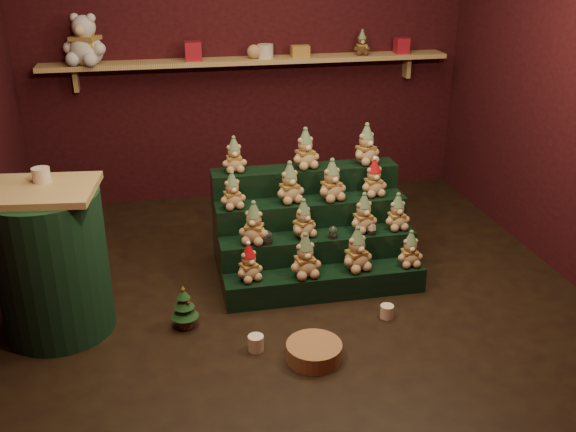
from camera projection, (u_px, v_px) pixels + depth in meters
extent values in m
plane|color=black|center=(294.00, 294.00, 4.49)|extent=(4.00, 4.00, 0.00)
cube|color=black|center=(247.00, 46.00, 5.77)|extent=(4.00, 0.10, 2.80)
cube|color=black|center=(427.00, 235.00, 2.09)|extent=(4.00, 0.10, 2.80)
cube|color=tan|center=(250.00, 61.00, 5.65)|extent=(3.60, 0.26, 0.04)
cube|color=tan|center=(76.00, 80.00, 5.49)|extent=(0.04, 0.12, 0.20)
cube|color=tan|center=(407.00, 67.00, 6.04)|extent=(0.04, 0.12, 0.20)
cube|color=black|center=(325.00, 284.00, 4.44)|extent=(1.40, 0.22, 0.18)
cube|color=black|center=(318.00, 258.00, 4.61)|extent=(1.40, 0.22, 0.36)
cube|color=black|center=(311.00, 234.00, 4.77)|extent=(1.40, 0.22, 0.54)
cube|color=black|center=(304.00, 211.00, 4.93)|extent=(1.40, 0.22, 0.72)
cylinder|color=black|center=(267.00, 242.00, 4.41)|extent=(0.07, 0.07, 0.03)
sphere|color=white|center=(267.00, 236.00, 4.39)|extent=(0.07, 0.07, 0.07)
cylinder|color=black|center=(333.00, 236.00, 4.49)|extent=(0.06, 0.06, 0.02)
sphere|color=white|center=(333.00, 231.00, 4.48)|extent=(0.06, 0.06, 0.06)
cylinder|color=black|center=(371.00, 233.00, 4.54)|extent=(0.06, 0.06, 0.02)
sphere|color=white|center=(372.00, 227.00, 4.53)|extent=(0.06, 0.06, 0.06)
cube|color=tan|center=(40.00, 191.00, 3.73)|extent=(0.68, 0.59, 0.04)
cylinder|color=black|center=(52.00, 264.00, 3.92)|extent=(0.67, 0.67, 0.92)
cylinder|color=beige|center=(41.00, 175.00, 3.80)|extent=(0.11, 0.11, 0.08)
cylinder|color=#4B301A|center=(185.00, 324.00, 4.11)|extent=(0.09, 0.09, 0.04)
cone|color=#143918|center=(184.00, 310.00, 4.07)|extent=(0.18, 0.18, 0.09)
cone|color=#143918|center=(184.00, 302.00, 4.04)|extent=(0.13, 0.13, 0.08)
cone|color=#143918|center=(183.00, 294.00, 4.02)|extent=(0.09, 0.09, 0.06)
cone|color=gold|center=(183.00, 287.00, 4.00)|extent=(0.03, 0.03, 0.03)
cylinder|color=beige|center=(256.00, 343.00, 3.86)|extent=(0.10, 0.10, 0.10)
cylinder|color=beige|center=(387.00, 311.00, 4.20)|extent=(0.09, 0.09, 0.09)
cylinder|color=#9E6C3F|center=(314.00, 352.00, 3.78)|extent=(0.37, 0.37, 0.10)
cube|color=#B01B2C|center=(193.00, 51.00, 5.50)|extent=(0.14, 0.14, 0.16)
cylinder|color=beige|center=(265.00, 51.00, 5.63)|extent=(0.14, 0.14, 0.12)
cube|color=#B01B2C|center=(402.00, 46.00, 5.86)|extent=(0.12, 0.12, 0.14)
sphere|color=tan|center=(254.00, 52.00, 5.61)|extent=(0.12, 0.12, 0.12)
cube|color=#D0641D|center=(300.00, 51.00, 5.69)|extent=(0.16, 0.10, 0.10)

